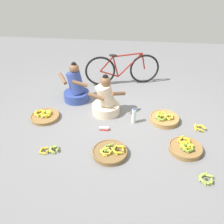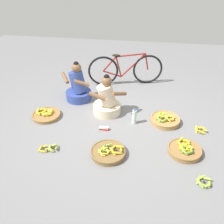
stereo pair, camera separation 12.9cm
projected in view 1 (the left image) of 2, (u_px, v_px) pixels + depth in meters
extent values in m
plane|color=slate|center=(113.00, 122.00, 4.27)|extent=(10.00, 10.00, 0.00)
cylinder|color=beige|center=(106.00, 109.00, 4.49)|extent=(0.52, 0.52, 0.18)
cylinder|color=beige|center=(106.00, 95.00, 4.33)|extent=(0.45, 0.40, 0.45)
sphere|color=brown|center=(105.00, 81.00, 4.18)|extent=(0.19, 0.19, 0.19)
sphere|color=black|center=(105.00, 77.00, 4.14)|extent=(0.10, 0.10, 0.10)
cylinder|color=brown|center=(96.00, 97.00, 4.13)|extent=(0.31, 0.08, 0.16)
cylinder|color=brown|center=(118.00, 94.00, 4.22)|extent=(0.26, 0.27, 0.16)
cylinder|color=#334793|center=(77.00, 96.00, 4.90)|extent=(0.52, 0.52, 0.18)
cylinder|color=#334793|center=(75.00, 82.00, 4.74)|extent=(0.46, 0.42, 0.48)
sphere|color=brown|center=(74.00, 68.00, 4.57)|extent=(0.19, 0.19, 0.19)
sphere|color=black|center=(74.00, 65.00, 4.53)|extent=(0.10, 0.10, 0.10)
cylinder|color=brown|center=(63.00, 79.00, 4.69)|extent=(0.24, 0.29, 0.16)
cylinder|color=brown|center=(80.00, 84.00, 4.50)|extent=(0.31, 0.11, 0.16)
torus|color=black|center=(100.00, 71.00, 5.34)|extent=(0.67, 0.21, 0.68)
torus|color=black|center=(144.00, 69.00, 5.45)|extent=(0.67, 0.21, 0.68)
cylinder|color=maroon|center=(130.00, 65.00, 5.35)|extent=(0.54, 0.17, 0.55)
cylinder|color=maroon|center=(116.00, 67.00, 5.33)|extent=(0.15, 0.07, 0.49)
cylinder|color=maroon|center=(128.00, 55.00, 5.21)|extent=(0.64, 0.19, 0.08)
cylinder|color=maroon|center=(109.00, 74.00, 5.40)|extent=(0.42, 0.13, 0.18)
cylinder|color=maroon|center=(107.00, 64.00, 5.26)|extent=(0.31, 0.11, 0.35)
cylinder|color=maroon|center=(143.00, 61.00, 5.34)|extent=(0.12, 0.06, 0.38)
ellipsoid|color=black|center=(113.00, 55.00, 5.17)|extent=(0.18, 0.08, 0.05)
cylinder|color=brown|center=(110.00, 153.00, 3.56)|extent=(0.52, 0.52, 0.07)
torus|color=brown|center=(110.00, 151.00, 3.54)|extent=(0.53, 0.53, 0.02)
ellipsoid|color=yellow|center=(123.00, 149.00, 3.52)|extent=(0.06, 0.16, 0.09)
ellipsoid|color=yellow|center=(120.00, 146.00, 3.57)|extent=(0.16, 0.09, 0.09)
ellipsoid|color=yellow|center=(114.00, 148.00, 3.56)|extent=(0.11, 0.16, 0.06)
ellipsoid|color=yellow|center=(114.00, 151.00, 3.48)|extent=(0.14, 0.13, 0.09)
ellipsoid|color=yellow|center=(119.00, 153.00, 3.46)|extent=(0.16, 0.08, 0.08)
sphere|color=#382D19|center=(118.00, 150.00, 3.52)|extent=(0.03, 0.03, 0.03)
ellipsoid|color=olive|center=(114.00, 148.00, 3.54)|extent=(0.05, 0.15, 0.09)
ellipsoid|color=olive|center=(109.00, 145.00, 3.60)|extent=(0.15, 0.06, 0.09)
ellipsoid|color=olive|center=(105.00, 148.00, 3.55)|extent=(0.03, 0.15, 0.06)
ellipsoid|color=olive|center=(109.00, 151.00, 3.49)|extent=(0.16, 0.04, 0.07)
sphere|color=#382D19|center=(110.00, 148.00, 3.55)|extent=(0.03, 0.03, 0.03)
ellipsoid|color=yellow|center=(110.00, 152.00, 3.49)|extent=(0.05, 0.14, 0.07)
ellipsoid|color=yellow|center=(109.00, 150.00, 3.51)|extent=(0.11, 0.12, 0.07)
ellipsoid|color=yellow|center=(105.00, 149.00, 3.53)|extent=(0.13, 0.07, 0.08)
ellipsoid|color=yellow|center=(103.00, 150.00, 3.52)|extent=(0.09, 0.13, 0.06)
ellipsoid|color=yellow|center=(102.00, 153.00, 3.46)|extent=(0.10, 0.12, 0.08)
ellipsoid|color=yellow|center=(104.00, 154.00, 3.45)|extent=(0.13, 0.08, 0.06)
ellipsoid|color=yellow|center=(107.00, 154.00, 3.44)|extent=(0.13, 0.09, 0.08)
sphere|color=#382D19|center=(106.00, 152.00, 3.49)|extent=(0.03, 0.03, 0.03)
cylinder|color=olive|center=(185.00, 149.00, 3.62)|extent=(0.49, 0.49, 0.08)
torus|color=olive|center=(186.00, 147.00, 3.60)|extent=(0.51, 0.51, 0.02)
ellipsoid|color=gold|center=(192.00, 146.00, 3.57)|extent=(0.05, 0.16, 0.07)
ellipsoid|color=gold|center=(190.00, 144.00, 3.62)|extent=(0.13, 0.14, 0.06)
ellipsoid|color=gold|center=(185.00, 142.00, 3.65)|extent=(0.16, 0.06, 0.08)
ellipsoid|color=gold|center=(182.00, 143.00, 3.62)|extent=(0.11, 0.15, 0.07)
ellipsoid|color=gold|center=(183.00, 147.00, 3.56)|extent=(0.12, 0.15, 0.07)
ellipsoid|color=gold|center=(187.00, 148.00, 3.53)|extent=(0.16, 0.05, 0.07)
ellipsoid|color=gold|center=(190.00, 148.00, 3.53)|extent=(0.16, 0.09, 0.09)
sphere|color=#382D19|center=(187.00, 146.00, 3.59)|extent=(0.03, 0.03, 0.03)
ellipsoid|color=yellow|center=(189.00, 141.00, 3.66)|extent=(0.05, 0.16, 0.09)
ellipsoid|color=yellow|center=(185.00, 139.00, 3.72)|extent=(0.16, 0.10, 0.08)
ellipsoid|color=yellow|center=(180.00, 138.00, 3.71)|extent=(0.13, 0.13, 0.09)
ellipsoid|color=yellow|center=(181.00, 143.00, 3.64)|extent=(0.13, 0.14, 0.07)
ellipsoid|color=yellow|center=(185.00, 144.00, 3.61)|extent=(0.16, 0.05, 0.07)
sphere|color=#382D19|center=(184.00, 141.00, 3.67)|extent=(0.03, 0.03, 0.03)
ellipsoid|color=gold|center=(188.00, 146.00, 3.58)|extent=(0.06, 0.12, 0.06)
ellipsoid|color=gold|center=(184.00, 143.00, 3.63)|extent=(0.12, 0.04, 0.06)
ellipsoid|color=gold|center=(181.00, 144.00, 3.60)|extent=(0.06, 0.12, 0.08)
ellipsoid|color=gold|center=(185.00, 148.00, 3.55)|extent=(0.12, 0.04, 0.07)
sphere|color=#382D19|center=(185.00, 145.00, 3.59)|extent=(0.03, 0.03, 0.03)
ellipsoid|color=olive|center=(192.00, 148.00, 3.52)|extent=(0.06, 0.15, 0.09)
ellipsoid|color=olive|center=(189.00, 145.00, 3.59)|extent=(0.15, 0.09, 0.07)
ellipsoid|color=olive|center=(184.00, 146.00, 3.58)|extent=(0.14, 0.12, 0.06)
ellipsoid|color=olive|center=(183.00, 147.00, 3.54)|extent=(0.05, 0.15, 0.10)
ellipsoid|color=olive|center=(185.00, 150.00, 3.50)|extent=(0.14, 0.12, 0.07)
ellipsoid|color=olive|center=(191.00, 150.00, 3.49)|extent=(0.14, 0.12, 0.07)
sphere|color=#382D19|center=(188.00, 148.00, 3.54)|extent=(0.03, 0.03, 0.03)
cylinder|color=olive|center=(45.00, 117.00, 4.36)|extent=(0.51, 0.51, 0.05)
torus|color=olive|center=(45.00, 116.00, 4.35)|extent=(0.52, 0.52, 0.02)
ellipsoid|color=gold|center=(50.00, 115.00, 4.33)|extent=(0.04, 0.15, 0.05)
ellipsoid|color=gold|center=(49.00, 112.00, 4.38)|extent=(0.14, 0.10, 0.09)
ellipsoid|color=gold|center=(47.00, 112.00, 4.40)|extent=(0.15, 0.04, 0.07)
ellipsoid|color=gold|center=(43.00, 113.00, 4.36)|extent=(0.07, 0.15, 0.08)
ellipsoid|color=gold|center=(42.00, 115.00, 4.32)|extent=(0.10, 0.15, 0.07)
ellipsoid|color=gold|center=(44.00, 116.00, 4.29)|extent=(0.15, 0.06, 0.08)
ellipsoid|color=gold|center=(48.00, 116.00, 4.30)|extent=(0.12, 0.13, 0.08)
sphere|color=#382D19|center=(46.00, 114.00, 4.34)|extent=(0.03, 0.03, 0.03)
ellipsoid|color=yellow|center=(50.00, 113.00, 4.37)|extent=(0.05, 0.14, 0.07)
ellipsoid|color=yellow|center=(48.00, 111.00, 4.42)|extent=(0.14, 0.04, 0.08)
ellipsoid|color=yellow|center=(44.00, 113.00, 4.38)|extent=(0.04, 0.14, 0.07)
ellipsoid|color=yellow|center=(46.00, 115.00, 4.33)|extent=(0.14, 0.06, 0.06)
sphere|color=#382D19|center=(47.00, 113.00, 4.38)|extent=(0.03, 0.03, 0.03)
ellipsoid|color=yellow|center=(43.00, 113.00, 4.35)|extent=(0.06, 0.16, 0.09)
ellipsoid|color=yellow|center=(43.00, 111.00, 4.41)|extent=(0.15, 0.13, 0.09)
ellipsoid|color=yellow|center=(39.00, 111.00, 4.42)|extent=(0.16, 0.11, 0.08)
ellipsoid|color=yellow|center=(36.00, 113.00, 4.37)|extent=(0.04, 0.16, 0.09)
ellipsoid|color=yellow|center=(36.00, 115.00, 4.33)|extent=(0.15, 0.13, 0.06)
ellipsoid|color=yellow|center=(41.00, 115.00, 4.32)|extent=(0.14, 0.14, 0.09)
sphere|color=#382D19|center=(40.00, 113.00, 4.37)|extent=(0.03, 0.03, 0.03)
ellipsoid|color=#9EB747|center=(48.00, 114.00, 4.34)|extent=(0.06, 0.14, 0.06)
ellipsoid|color=#9EB747|center=(47.00, 113.00, 4.37)|extent=(0.13, 0.10, 0.09)
ellipsoid|color=#9EB747|center=(42.00, 114.00, 4.36)|extent=(0.09, 0.14, 0.06)
ellipsoid|color=#9EB747|center=(41.00, 115.00, 4.31)|extent=(0.10, 0.13, 0.07)
ellipsoid|color=#9EB747|center=(45.00, 116.00, 4.29)|extent=(0.13, 0.10, 0.06)
sphere|color=#382D19|center=(45.00, 115.00, 4.33)|extent=(0.03, 0.03, 0.03)
cylinder|color=#A87F47|center=(164.00, 119.00, 4.28)|extent=(0.51, 0.51, 0.08)
torus|color=#A87F47|center=(165.00, 117.00, 4.26)|extent=(0.52, 0.52, 0.02)
ellipsoid|color=yellow|center=(172.00, 117.00, 4.21)|extent=(0.05, 0.14, 0.08)
ellipsoid|color=yellow|center=(170.00, 115.00, 4.26)|extent=(0.14, 0.10, 0.09)
ellipsoid|color=yellow|center=(167.00, 115.00, 4.27)|extent=(0.14, 0.09, 0.06)
ellipsoid|color=yellow|center=(165.00, 116.00, 4.23)|extent=(0.04, 0.14, 0.09)
ellipsoid|color=yellow|center=(167.00, 118.00, 4.18)|extent=(0.14, 0.10, 0.09)
ellipsoid|color=yellow|center=(171.00, 118.00, 4.17)|extent=(0.13, 0.11, 0.09)
sphere|color=#382D19|center=(169.00, 117.00, 4.22)|extent=(0.03, 0.03, 0.03)
ellipsoid|color=yellow|center=(164.00, 115.00, 4.28)|extent=(0.06, 0.13, 0.07)
ellipsoid|color=yellow|center=(163.00, 112.00, 4.33)|extent=(0.13, 0.09, 0.08)
ellipsoid|color=yellow|center=(158.00, 113.00, 4.32)|extent=(0.10, 0.13, 0.06)
ellipsoid|color=yellow|center=(159.00, 115.00, 4.26)|extent=(0.12, 0.11, 0.07)
ellipsoid|color=yellow|center=(163.00, 116.00, 4.25)|extent=(0.13, 0.09, 0.06)
sphere|color=#382D19|center=(161.00, 114.00, 4.30)|extent=(0.03, 0.03, 0.03)
ellipsoid|color=#8CAD38|center=(165.00, 117.00, 4.19)|extent=(0.05, 0.16, 0.10)
ellipsoid|color=#8CAD38|center=(164.00, 115.00, 4.24)|extent=(0.15, 0.13, 0.09)
ellipsoid|color=#8CAD38|center=(160.00, 115.00, 4.26)|extent=(0.16, 0.09, 0.09)
ellipsoid|color=#8CAD38|center=(158.00, 116.00, 4.25)|extent=(0.13, 0.15, 0.07)
ellipsoid|color=#8CAD38|center=(158.00, 118.00, 4.19)|extent=(0.10, 0.16, 0.07)
ellipsoid|color=#8CAD38|center=(160.00, 119.00, 4.15)|extent=(0.16, 0.08, 0.09)
ellipsoid|color=#8CAD38|center=(164.00, 119.00, 4.16)|extent=(0.14, 0.14, 0.06)
sphere|color=#382D19|center=(161.00, 117.00, 4.20)|extent=(0.04, 0.04, 0.04)
ellipsoid|color=#9EB747|center=(212.00, 180.00, 3.12)|extent=(0.07, 0.16, 0.08)
ellipsoid|color=#9EB747|center=(208.00, 175.00, 3.19)|extent=(0.15, 0.11, 0.09)
ellipsoid|color=#9EB747|center=(203.00, 175.00, 3.20)|extent=(0.16, 0.10, 0.08)
ellipsoid|color=#9EB747|center=(201.00, 177.00, 3.17)|extent=(0.09, 0.16, 0.06)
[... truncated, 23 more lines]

